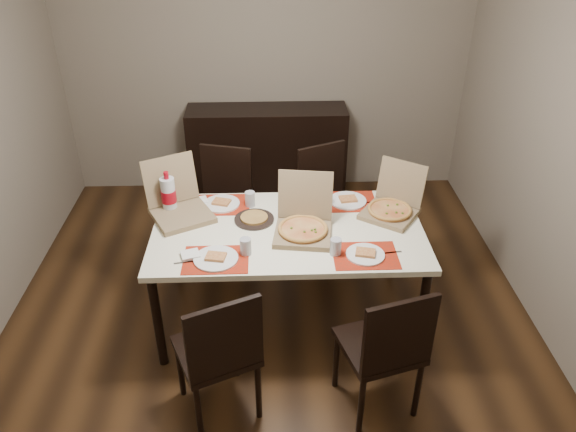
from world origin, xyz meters
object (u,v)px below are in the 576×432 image
Objects in this scene: dip_bowl at (308,212)px; chair_far_right at (327,197)px; pizza_box_center at (303,225)px; chair_far_left at (223,200)px; dining_table at (288,237)px; sideboard at (268,153)px; chair_near_left at (219,351)px; chair_near_right at (386,347)px; soda_bottle at (169,195)px.

chair_far_right is at bearing 72.77° from dip_bowl.
pizza_box_center is 3.47× the size of dip_bowl.
chair_far_right is at bearing 0.44° from chair_far_left.
dip_bowl is (-0.20, -0.65, 0.25)m from chair_far_right.
chair_far_left is 1.10m from pizza_box_center.
dining_table is at bearing -129.40° from dip_bowl.
dip_bowl is at bearing -80.35° from sideboard.
chair_near_left and chair_far_right have the same top height.
chair_near_left is 7.21× the size of dip_bowl.
dip_bowl is at bearing -45.14° from chair_far_left.
chair_near_right and chair_far_right have the same top height.
chair_near_right is at bearing -76.47° from sideboard.
soda_bottle reaches higher than sideboard.
dip_bowl is (0.64, -0.65, 0.25)m from chair_far_left.
chair_near_right is 0.96m from pizza_box_center.
dining_table is 5.84× the size of soda_bottle.
chair_near_right reaches higher than sideboard.
sideboard is 1.77m from soda_bottle.
sideboard is 1.61× the size of chair_far_left.
chair_near_right is 2.08× the size of pizza_box_center.
sideboard is at bearing 94.12° from dining_table.
sideboard is 2.71m from chair_near_left.
sideboard is 0.83× the size of dining_table.
chair_far_right reaches higher than dining_table.
soda_bottle is (-0.32, -0.57, 0.37)m from chair_far_left.
chair_near_left is (-0.28, -2.70, 0.06)m from sideboard.
chair_near_left reaches higher than dining_table.
chair_near_right is (0.52, -0.87, -0.17)m from dining_table.
chair_near_right is 7.21× the size of dip_bowl.
chair_far_left is 0.95m from dip_bowl.
chair_near_left is at bearing -87.25° from chair_far_left.
dip_bowl is at bearing -107.23° from chair_far_right.
sideboard is 4.87× the size of soda_bottle.
soda_bottle is at bearing -119.28° from chair_far_left.
dip_bowl is (0.15, 0.18, 0.08)m from dining_table.
chair_near_left is (-0.41, -0.87, -0.17)m from dining_table.
chair_far_left is at bearing 92.75° from chair_near_left.
pizza_box_center is 0.24m from dip_bowl.
soda_bottle is at bearing 139.82° from chair_near_right.
chair_far_left is 7.21× the size of dip_bowl.
sideboard is 1.11m from chair_far_right.
sideboard is 1.70m from dip_bowl.
chair_near_right is 3.02× the size of soda_bottle.
dip_bowl is at bearing 61.88° from chair_near_left.
pizza_box_center is at bearing 117.12° from chair_near_right.
chair_far_right is at bearing 95.58° from chair_near_right.
chair_near_right is at bearing -59.17° from chair_far_left.
soda_bottle is (-0.81, 0.26, 0.20)m from dining_table.
chair_near_left is at bearing -95.95° from sideboard.
chair_near_left is 1.70m from chair_far_left.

